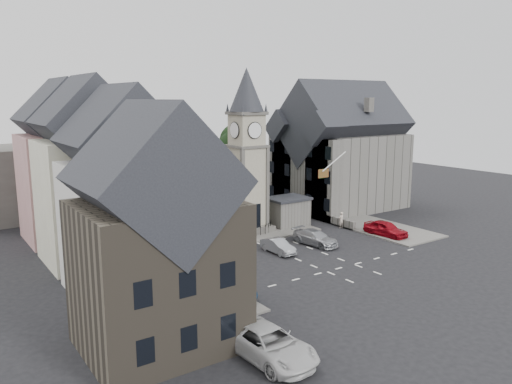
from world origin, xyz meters
TOP-DOWN VIEW (x-y plane):
  - ground at (0.00, 0.00)m, footprint 120.00×120.00m
  - pavement_west at (-12.50, 6.00)m, footprint 6.00×30.00m
  - pavement_east at (12.00, 8.00)m, footprint 6.00×26.00m
  - central_island at (1.50, 8.00)m, footprint 10.00×8.00m
  - road_markings at (0.00, -5.50)m, footprint 20.00×8.00m
  - clock_tower at (0.00, 7.99)m, footprint 4.86×4.86m
  - stone_shelter at (4.80, 7.50)m, footprint 4.30×3.30m
  - town_tree at (2.00, 13.00)m, footprint 7.20×7.20m
  - warning_sign_post at (-3.20, 5.43)m, footprint 0.70×0.19m
  - terrace_pink at (-15.50, 16.00)m, footprint 8.10×7.60m
  - terrace_cream at (-15.50, 8.00)m, footprint 8.10×7.60m
  - terrace_tudor at (-15.50, 0.00)m, footprint 8.10×7.60m
  - building_sw_stone at (-17.00, -9.00)m, footprint 8.60×7.60m
  - backdrop_west at (-12.00, 28.00)m, footprint 20.00×10.00m
  - east_building at (15.59, 11.00)m, footprint 14.40×11.40m
  - east_boundary_wall at (9.20, 10.00)m, footprint 0.40×16.00m
  - flagpole at (8.00, 4.00)m, footprint 3.68×0.10m
  - car_west_blue at (-11.12, -6.00)m, footprint 4.56×4.29m
  - car_west_silver at (-8.93, -0.33)m, footprint 3.98×2.33m
  - car_west_grey at (-8.76, 7.27)m, footprint 5.22×4.04m
  - car_island_silver at (-1.72, 0.50)m, footprint 1.35×3.74m
  - car_island_east at (2.59, 0.50)m, footprint 2.54×4.88m
  - car_east_red at (10.19, -1.22)m, footprint 2.17×4.63m
  - van_sw_white at (-13.00, -13.60)m, footprint 3.11×6.06m
  - pedestrian at (8.81, 3.54)m, footprint 0.64×0.44m

SIDE VIEW (x-z plane):
  - ground at x=0.00m, z-range 0.00..0.00m
  - road_markings at x=0.00m, z-range 0.00..0.01m
  - pavement_west at x=-12.50m, z-range 0.00..0.14m
  - pavement_east at x=12.00m, z-range 0.00..0.14m
  - central_island at x=1.50m, z-range 0.00..0.16m
  - east_boundary_wall at x=9.20m, z-range 0.00..0.90m
  - car_island_silver at x=-1.72m, z-range 0.00..1.23m
  - car_west_silver at x=-8.93m, z-range 0.00..1.24m
  - car_west_grey at x=-8.76m, z-range 0.00..1.32m
  - car_island_east at x=2.59m, z-range 0.00..1.35m
  - car_west_blue at x=-11.12m, z-range 0.00..1.53m
  - car_east_red at x=10.19m, z-range 0.00..1.53m
  - van_sw_white at x=-13.00m, z-range 0.00..1.64m
  - pedestrian at x=8.81m, z-range 0.00..1.70m
  - stone_shelter at x=4.80m, z-range 0.01..3.09m
  - warning_sign_post at x=-3.20m, z-range 0.60..3.45m
  - backdrop_west at x=-12.00m, z-range 0.00..8.00m
  - building_sw_stone at x=-17.00m, z-range 0.15..10.55m
  - terrace_tudor at x=-15.50m, z-range 0.19..12.19m
  - east_building at x=15.59m, z-range -0.04..12.56m
  - terrace_pink at x=-15.50m, z-range 0.18..12.98m
  - terrace_cream at x=-15.50m, z-range 0.18..12.98m
  - town_tree at x=2.00m, z-range 1.57..12.37m
  - flagpole at x=8.00m, z-range 5.63..8.37m
  - clock_tower at x=0.00m, z-range 0.00..16.25m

